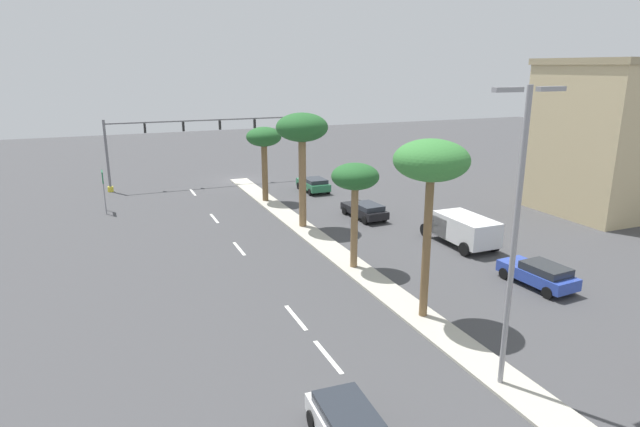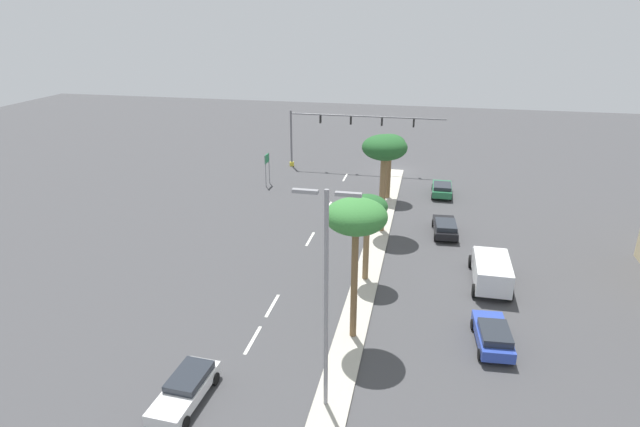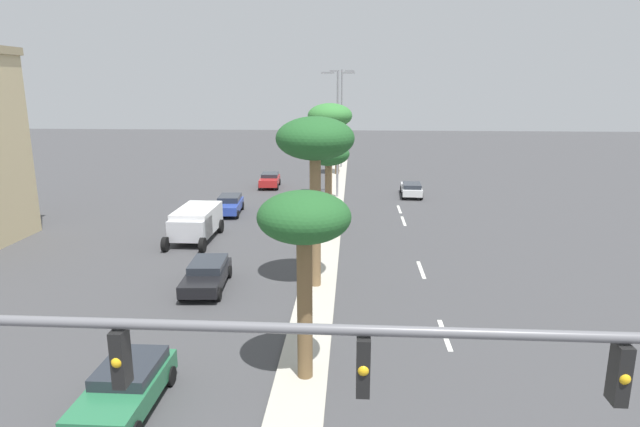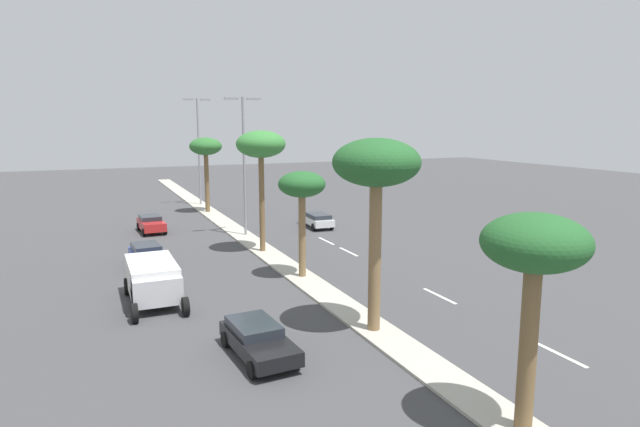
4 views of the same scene
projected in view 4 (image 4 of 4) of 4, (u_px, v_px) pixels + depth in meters
ground_plane at (268, 255)px, 37.46m from camera, size 160.00×160.00×0.00m
median_curb at (233, 229)px, 46.19m from camera, size 1.80×86.99×0.12m
lane_stripe_right at (558, 353)px, 21.46m from camera, size 0.20×2.80×0.01m
lane_stripe_leading at (440, 296)px, 28.56m from camera, size 0.20×2.80×0.01m
lane_stripe_rear at (349, 252)px, 38.30m from camera, size 0.20×2.80×0.01m
lane_stripe_outboard at (326, 241)px, 41.78m from camera, size 0.20×2.80×0.01m
palm_tree_right at (535, 251)px, 15.14m from camera, size 3.03×3.03×6.46m
palm_tree_mid at (376, 169)px, 22.53m from camera, size 3.71×3.71×8.31m
palm_tree_leading at (302, 188)px, 31.00m from camera, size 2.73×2.73×6.19m
palm_tree_left at (261, 147)px, 36.95m from camera, size 3.39×3.39×8.39m
palm_tree_near at (206, 149)px, 53.77m from camera, size 3.19×3.19×7.45m
street_lamp_mid at (244, 156)px, 42.58m from camera, size 2.90×0.24×10.88m
street_lamp_leading at (199, 144)px, 58.67m from camera, size 2.90×0.24×11.48m
sedan_white_outboard at (317, 219)px, 47.16m from camera, size 2.04×4.58×1.26m
sedan_blue_rear at (148, 255)px, 34.30m from camera, size 2.16×4.37×1.37m
sedan_black_far at (258, 339)px, 21.14m from camera, size 2.20×4.56×1.27m
sedan_red_front at (151, 223)px, 45.03m from camera, size 2.10×4.02×1.35m
box_truck at (153, 280)px, 27.32m from camera, size 2.57×5.70×2.05m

